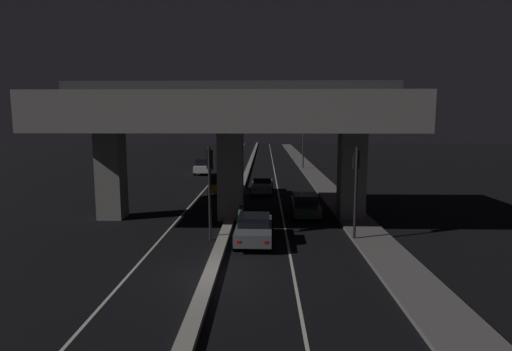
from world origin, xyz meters
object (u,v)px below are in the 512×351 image
Objects in this scene: car_dark_green_second at (305,205)px; traffic_light_left_of_median at (210,177)px; traffic_light_right_of_median at (356,177)px; street_lamp at (301,134)px; car_silver_third at (262,185)px; motorcycle_white_filtering_near at (241,220)px; car_grey_lead at (254,228)px; car_taxi_yellow_lead_oncoming at (221,181)px; car_white_second_oncoming at (204,166)px; pedestrian_on_sidewalk at (341,194)px.

traffic_light_left_of_median is at bearing 137.35° from car_dark_green_second.
street_lamp is at bearing 90.01° from traffic_light_right_of_median.
car_silver_third is 11.88m from motorcycle_white_filtering_near.
car_taxi_yellow_lead_oncoming reaches higher than car_grey_lead.
car_dark_green_second is at bearing 109.04° from traffic_light_right_of_median.
traffic_light_left_of_median reaches higher than car_white_second_oncoming.
traffic_light_left_of_median reaches higher than pedestrian_on_sidewalk.
motorcycle_white_filtering_near is at bearing 13.49° from car_white_second_oncoming.
street_lamp reaches higher than car_white_second_oncoming.
car_dark_green_second is (-1.99, 5.76, -2.66)m from traffic_light_right_of_median.
car_silver_third is at bearing -0.43° from car_grey_lead.
car_silver_third is 14.98m from car_white_second_oncoming.
motorcycle_white_filtering_near is at bearing 50.25° from traffic_light_left_of_median.
traffic_light_right_of_median is (7.54, 0.00, -0.01)m from traffic_light_left_of_median.
traffic_light_left_of_median is at bearing -103.53° from street_lamp.
car_grey_lead is 0.88× the size of car_dark_green_second.
motorcycle_white_filtering_near is at bearing 175.34° from car_silver_third.
traffic_light_left_of_median is 3.53m from car_grey_lead.
car_silver_third is (-2.91, 7.86, 0.05)m from car_dark_green_second.
car_silver_third is 3.69m from car_taxi_yellow_lead_oncoming.
traffic_light_left_of_median is 3.61m from motorcycle_white_filtering_near.
car_silver_third is at bearing 77.84° from car_taxi_yellow_lead_oncoming.
traffic_light_right_of_median is 1.18× the size of car_silver_third.
car_white_second_oncoming is 2.61× the size of motorcycle_white_filtering_near.
car_dark_green_second is at bearing -94.43° from street_lamp.
car_taxi_yellow_lead_oncoming reaches higher than car_white_second_oncoming.
traffic_light_left_of_median is 1.02× the size of car_dark_green_second.
car_silver_third is at bearing 79.01° from traffic_light_left_of_median.
pedestrian_on_sidewalk is at bearing 84.35° from traffic_light_right_of_median.
car_taxi_yellow_lead_oncoming is at bearing 13.55° from car_grey_lead.
car_white_second_oncoming is (-7.12, 13.18, 0.19)m from car_silver_third.
pedestrian_on_sidewalk is at bearing 43.24° from traffic_light_left_of_median.
traffic_light_left_of_median is 2.84× the size of pedestrian_on_sidewalk.
car_dark_green_second is at bearing 35.34° from car_taxi_yellow_lead_oncoming.
traffic_light_left_of_median is 1.16× the size of car_grey_lead.
pedestrian_on_sidewalk reaches higher than car_grey_lead.
street_lamp is 18.77m from car_silver_third.
car_taxi_yellow_lead_oncoming is 2.74× the size of pedestrian_on_sidewalk.
car_grey_lead is (-5.23, -0.46, -2.61)m from traffic_light_right_of_median.
car_dark_green_second is 1.02× the size of car_taxi_yellow_lead_oncoming.
street_lamp reaches higher than car_dark_green_second.
traffic_light_right_of_median is at bearing -106.61° from motorcycle_white_filtering_near.
traffic_light_left_of_median reaches higher than traffic_light_right_of_median.
motorcycle_white_filtering_near is (-1.14, -11.82, -0.13)m from car_silver_third.
traffic_light_right_of_median is at bearing 0.00° from traffic_light_left_of_median.
pedestrian_on_sidewalk is at bearing -35.02° from car_grey_lead.
pedestrian_on_sidewalk reaches higher than car_dark_green_second.
car_grey_lead is 2.41m from motorcycle_white_filtering_near.
motorcycle_white_filtering_near is (-0.81, 2.26, -0.12)m from car_grey_lead.
traffic_light_right_of_median is at bearing -159.35° from car_silver_third.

